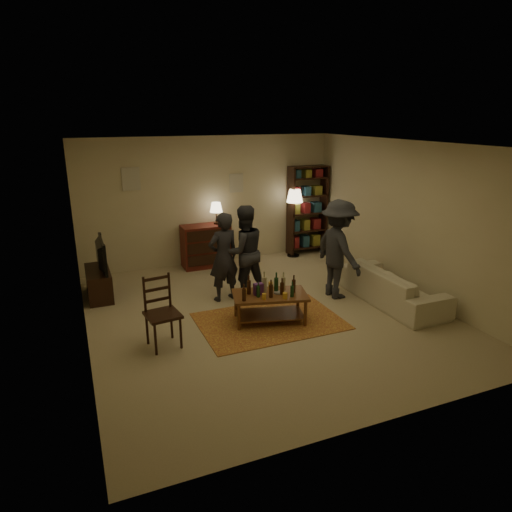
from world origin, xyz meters
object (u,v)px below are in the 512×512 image
floor_lamp (295,200)px  sofa (392,286)px  person_by_sofa (338,249)px  dresser (206,245)px  person_left (223,257)px  person_right (244,252)px  coffee_table (269,297)px  bookshelf (307,209)px  dining_chair (161,309)px  tv_stand (98,276)px

floor_lamp → sofa: size_ratio=0.74×
person_by_sofa → floor_lamp: bearing=-12.3°
dresser → sofa: dresser is taller
person_left → person_right: (0.39, 0.04, 0.04)m
floor_lamp → sofa: 3.22m
coffee_table → person_by_sofa: 1.68m
person_left → person_by_sofa: 2.00m
bookshelf → person_right: (-2.29, -1.91, -0.21)m
dining_chair → person_left: size_ratio=0.66×
bookshelf → sofa: bookshelf is taller
tv_stand → floor_lamp: 4.47m
dining_chair → tv_stand: 2.30m
tv_stand → dresser: dresser is taller
bookshelf → person_by_sofa: size_ratio=1.16×
person_right → person_by_sofa: 1.65m
dresser → floor_lamp: floor_lamp is taller
sofa → person_left: size_ratio=1.34×
tv_stand → sofa: tv_stand is taller
bookshelf → person_by_sofa: 2.69m
dresser → person_right: size_ratio=0.83×
tv_stand → floor_lamp: floor_lamp is taller
tv_stand → dresser: 2.43m
floor_lamp → sofa: floor_lamp is taller
dresser → sofa: 3.93m
dining_chair → person_left: 1.82m
sofa → person_by_sofa: (-0.73, 0.61, 0.57)m
sofa → person_right: (-2.25, 1.27, 0.52)m
coffee_table → person_right: person_right is taller
dining_chair → bookshelf: bookshelf is taller
tv_stand → dresser: size_ratio=0.78×
sofa → dining_chair: bearing=89.9°
dresser → bookshelf: size_ratio=0.67×
coffee_table → dining_chair: bearing=-176.7°
dresser → person_right: bearing=-85.5°
tv_stand → person_left: bearing=-25.7°
tv_stand → bookshelf: (4.69, 0.98, 0.65)m
tv_stand → person_by_sofa: 4.25m
dining_chair → coffee_table: bearing=-4.7°
dining_chair → person_right: size_ratio=0.63×
person_right → person_by_sofa: size_ratio=0.94×
tv_stand → dining_chair: bearing=-72.8°
person_left → person_right: size_ratio=0.95×
sofa → person_left: (-2.63, 1.23, 0.47)m
person_left → bookshelf: bearing=-155.5°
dining_chair → person_by_sofa: bearing=2.6°
tv_stand → person_by_sofa: (3.91, -1.59, 0.49)m
bookshelf → person_left: 3.32m
coffee_table → bookshelf: (2.32, 3.08, 0.63)m
dining_chair → floor_lamp: size_ratio=0.67×
bookshelf → person_by_sofa: bookshelf is taller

